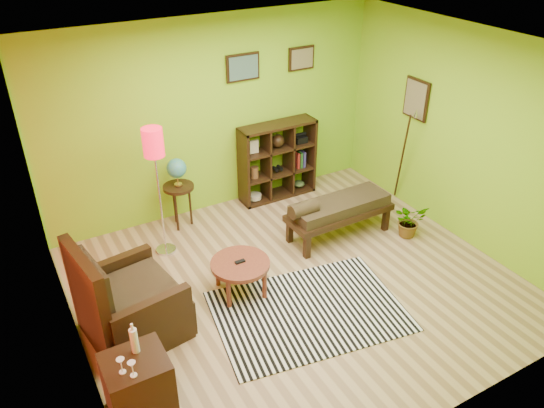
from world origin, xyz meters
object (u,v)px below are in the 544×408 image
side_cabinet (139,386)px  globe_table (177,176)px  cube_shelf (278,161)px  bench (337,209)px  potted_plant (409,224)px  coffee_table (240,266)px  floor_lamp (154,154)px  armchair (127,307)px

side_cabinet → globe_table: bearing=62.4°
cube_shelf → bench: cube_shelf is taller
globe_table → potted_plant: 3.24m
coffee_table → floor_lamp: floor_lamp is taller
armchair → potted_plant: size_ratio=2.45×
side_cabinet → globe_table: (1.47, 2.82, 0.46)m
cube_shelf → globe_table: bearing=-176.9°
floor_lamp → potted_plant: 3.53m
side_cabinet → floor_lamp: 2.78m
armchair → cube_shelf: cube_shelf is taller
armchair → bench: (3.01, 0.45, 0.09)m
armchair → potted_plant: armchair is taller
floor_lamp → potted_plant: (3.05, -1.30, -1.22)m
globe_table → potted_plant: size_ratio=2.17×
coffee_table → bench: bearing=13.9°
floor_lamp → bench: floor_lamp is taller
coffee_table → potted_plant: 2.57m
coffee_table → globe_table: size_ratio=0.66×
floor_lamp → globe_table: bearing=49.6°
floor_lamp → globe_table: floor_lamp is taller
coffee_table → potted_plant: bearing=-1.2°
armchair → bench: 3.04m
armchair → floor_lamp: bearing=56.4°
globe_table → bench: globe_table is taller
armchair → bench: armchair is taller
globe_table → cube_shelf: (1.64, 0.09, -0.19)m
coffee_table → armchair: bearing=-178.6°
armchair → cube_shelf: (2.91, 1.85, 0.24)m
floor_lamp → cube_shelf: floor_lamp is taller
armchair → coffee_table: bearing=1.4°
bench → cube_shelf: bearing=94.2°
side_cabinet → globe_table: globe_table is taller
coffee_table → cube_shelf: (1.56, 1.82, 0.23)m
coffee_table → cube_shelf: size_ratio=0.58×
armchair → globe_table: size_ratio=1.13×
side_cabinet → floor_lamp: size_ratio=0.55×
floor_lamp → coffee_table: bearing=-68.3°
coffee_table → bench: bench is taller
cube_shelf → bench: bearing=-85.8°
armchair → side_cabinet: 1.07m
cube_shelf → bench: size_ratio=0.79×
cube_shelf → bench: (0.10, -1.41, -0.16)m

